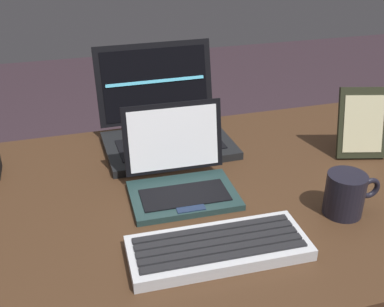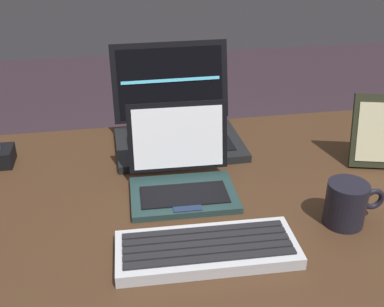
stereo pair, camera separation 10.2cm
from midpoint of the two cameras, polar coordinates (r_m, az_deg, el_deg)
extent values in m
cube|color=#402818|center=(1.11, 0.59, -5.22)|extent=(1.31, 0.84, 0.03)
cylinder|color=black|center=(1.82, 15.38, -6.22)|extent=(0.05, 0.05, 0.73)
cube|color=#1F3534|center=(1.07, -3.79, -5.23)|extent=(0.25, 0.18, 0.01)
cube|color=black|center=(1.06, -3.67, -5.20)|extent=(0.20, 0.10, 0.00)
cube|color=#1A2843|center=(1.02, -3.06, -6.79)|extent=(0.06, 0.03, 0.00)
cube|color=black|center=(1.11, -4.96, 1.92)|extent=(0.24, 0.05, 0.17)
cube|color=white|center=(1.10, -4.91, 1.78)|extent=(0.22, 0.04, 0.15)
cube|color=silver|center=(1.11, -4.88, 1.34)|extent=(0.20, 0.01, 0.01)
cube|color=black|center=(1.30, -5.13, 0.94)|extent=(0.35, 0.25, 0.02)
cube|color=black|center=(1.27, -4.97, 1.07)|extent=(0.29, 0.14, 0.00)
cube|color=black|center=(1.21, -4.16, -0.48)|extent=(0.09, 0.04, 0.00)
cube|color=black|center=(1.37, -6.69, 8.60)|extent=(0.34, 0.06, 0.22)
cube|color=black|center=(1.37, -6.63, 8.47)|extent=(0.31, 0.05, 0.20)
cube|color=#59CCF2|center=(1.36, -6.64, 8.76)|extent=(0.29, 0.01, 0.01)
cube|color=#BBBDC1|center=(0.91, 0.02, -11.66)|extent=(0.35, 0.15, 0.02)
cube|color=black|center=(0.87, 0.76, -12.68)|extent=(0.32, 0.03, 0.00)
cube|color=black|center=(0.89, 0.38, -11.80)|extent=(0.32, 0.03, 0.00)
cube|color=black|center=(0.90, 0.02, -10.95)|extent=(0.32, 0.03, 0.00)
cube|color=black|center=(0.92, -0.33, -10.14)|extent=(0.32, 0.03, 0.00)
cube|color=black|center=(0.94, -0.66, -9.35)|extent=(0.32, 0.03, 0.00)
cube|color=black|center=(1.29, 18.12, 3.53)|extent=(0.14, 0.10, 0.18)
cube|color=#C5BE93|center=(1.28, 18.22, 3.40)|extent=(0.11, 0.07, 0.15)
cube|color=black|center=(1.35, 17.23, 1.03)|extent=(0.02, 0.02, 0.03)
cylinder|color=black|center=(1.04, 15.61, -4.93)|extent=(0.08, 0.08, 0.10)
torus|color=black|center=(1.07, 18.48, -4.13)|extent=(0.05, 0.01, 0.05)
camera|label=1|loc=(0.05, -92.86, -1.49)|focal=43.43mm
camera|label=2|loc=(0.05, 87.14, 1.49)|focal=43.43mm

